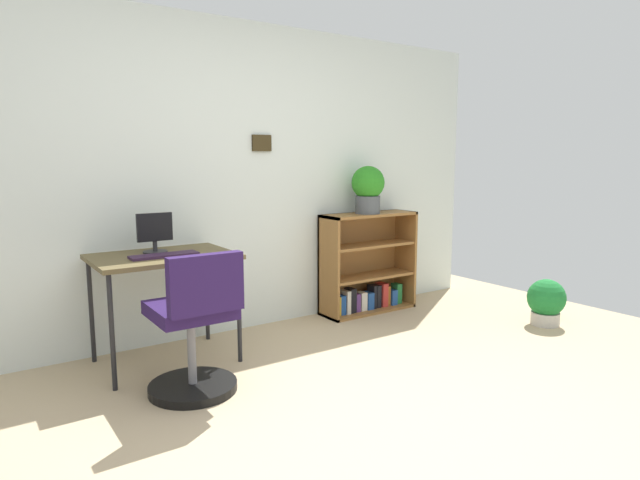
{
  "coord_description": "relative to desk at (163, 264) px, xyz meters",
  "views": [
    {
      "loc": [
        -1.74,
        -1.77,
        1.37
      ],
      "look_at": [
        0.49,
        1.48,
        0.78
      ],
      "focal_mm": 30.34,
      "sensor_mm": 36.0,
      "label": 1
    }
  ],
  "objects": [
    {
      "name": "potted_plant_on_shelf",
      "position": [
        1.89,
        0.17,
        0.44
      ],
      "size": [
        0.29,
        0.29,
        0.42
      ],
      "color": "#474C51",
      "rests_on": "bookshelf_low"
    },
    {
      "name": "wall_back",
      "position": [
        0.61,
        0.42,
        0.53
      ],
      "size": [
        5.2,
        0.12,
        2.42
      ],
      "color": "silver",
      "rests_on": "ground_plane"
    },
    {
      "name": "bookshelf_low",
      "position": [
        1.92,
        0.23,
        -0.29
      ],
      "size": [
        0.9,
        0.3,
        0.89
      ],
      "color": "brown",
      "rests_on": "ground_plane"
    },
    {
      "name": "potted_plant_floor",
      "position": [
        2.87,
        -0.97,
        -0.48
      ],
      "size": [
        0.31,
        0.31,
        0.38
      ],
      "color": "#B7B2A8",
      "rests_on": "ground_plane"
    },
    {
      "name": "monitor",
      "position": [
        -0.02,
        0.09,
        0.2
      ],
      "size": [
        0.24,
        0.16,
        0.27
      ],
      "color": "#262628",
      "rests_on": "desk"
    },
    {
      "name": "keyboard",
      "position": [
        -0.02,
        -0.08,
        0.07
      ],
      "size": [
        0.43,
        0.13,
        0.02
      ],
      "primitive_type": "cube",
      "color": "#311C36",
      "rests_on": "desk"
    },
    {
      "name": "desk",
      "position": [
        0.0,
        0.0,
        0.0
      ],
      "size": [
        0.9,
        0.64,
        0.74
      ],
      "color": "brown",
      "rests_on": "ground_plane"
    },
    {
      "name": "ground_plane",
      "position": [
        0.61,
        -1.73,
        -0.68
      ],
      "size": [
        6.24,
        6.24,
        0.0
      ],
      "primitive_type": "plane",
      "color": "tan"
    },
    {
      "name": "office_chair",
      "position": [
        -0.03,
        -0.61,
        -0.3
      ],
      "size": [
        0.52,
        0.55,
        0.86
      ],
      "color": "black",
      "rests_on": "ground_plane"
    }
  ]
}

